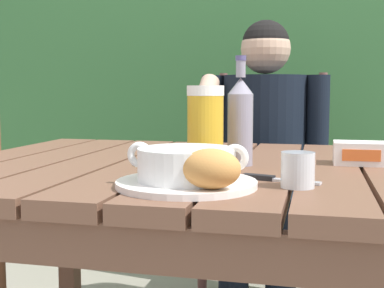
# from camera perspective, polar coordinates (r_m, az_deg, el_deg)

# --- Properties ---
(dining_table) EXTENTS (1.30, 0.99, 0.76)m
(dining_table) POSITION_cam_1_polar(r_m,az_deg,el_deg) (1.32, 1.68, -5.92)
(dining_table) COLOR brown
(dining_table) RESTS_ON ground_plane
(hedge_backdrop) EXTENTS (3.15, 0.85, 2.54)m
(hedge_backdrop) POSITION_cam_1_polar(r_m,az_deg,el_deg) (3.03, 10.82, 9.10)
(hedge_backdrop) COLOR #346837
(hedge_backdrop) RESTS_ON ground_plane
(chair_near_diner) EXTENTS (0.47, 0.48, 1.01)m
(chair_near_diner) POSITION_cam_1_polar(r_m,az_deg,el_deg) (2.26, 8.16, -5.75)
(chair_near_diner) COLOR brown
(chair_near_diner) RESTS_ON ground_plane
(person_eating) EXTENTS (0.48, 0.47, 1.20)m
(person_eating) POSITION_cam_1_polar(r_m,az_deg,el_deg) (2.02, 7.64, -0.67)
(person_eating) COLOR black
(person_eating) RESTS_ON ground_plane
(serving_plate) EXTENTS (0.27, 0.27, 0.01)m
(serving_plate) POSITION_cam_1_polar(r_m,az_deg,el_deg) (0.99, -0.60, -4.32)
(serving_plate) COLOR white
(serving_plate) RESTS_ON dining_table
(soup_bowl) EXTENTS (0.23, 0.18, 0.07)m
(soup_bowl) POSITION_cam_1_polar(r_m,az_deg,el_deg) (0.98, -0.60, -2.12)
(soup_bowl) COLOR white
(soup_bowl) RESTS_ON serving_plate
(bread_roll) EXTENTS (0.10, 0.08, 0.07)m
(bread_roll) POSITION_cam_1_polar(r_m,az_deg,el_deg) (0.90, 2.09, -2.70)
(bread_roll) COLOR #CA8A45
(bread_roll) RESTS_ON serving_plate
(beer_glass) EXTENTS (0.08, 0.08, 0.19)m
(beer_glass) POSITION_cam_1_polar(r_m,az_deg,el_deg) (1.20, 1.46, 1.83)
(beer_glass) COLOR gold
(beer_glass) RESTS_ON dining_table
(beer_bottle) EXTENTS (0.06, 0.06, 0.26)m
(beer_bottle) POSITION_cam_1_polar(r_m,az_deg,el_deg) (1.26, 5.26, 2.64)
(beer_bottle) COLOR gray
(beer_bottle) RESTS_ON dining_table
(water_glass_small) EXTENTS (0.06, 0.06, 0.07)m
(water_glass_small) POSITION_cam_1_polar(r_m,az_deg,el_deg) (0.99, 11.41, -2.76)
(water_glass_small) COLOR silver
(water_glass_small) RESTS_ON dining_table
(butter_tub) EXTENTS (0.12, 0.10, 0.05)m
(butter_tub) POSITION_cam_1_polar(r_m,az_deg,el_deg) (1.34, 17.75, -0.94)
(butter_tub) COLOR white
(butter_tub) RESTS_ON dining_table
(table_knife) EXTENTS (0.16, 0.06, 0.01)m
(table_knife) POSITION_cam_1_polar(r_m,az_deg,el_deg) (1.06, 8.73, -3.76)
(table_knife) COLOR silver
(table_knife) RESTS_ON dining_table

